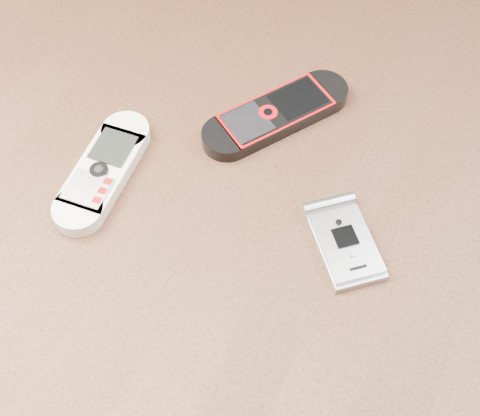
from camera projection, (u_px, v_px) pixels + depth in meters
name	position (u px, v px, depth m)	size (l,w,h in m)	color
table	(236.00, 268.00, 0.69)	(1.20, 0.80, 0.75)	black
nokia_white	(103.00, 171.00, 0.62)	(0.05, 0.14, 0.02)	white
nokia_black_red	(276.00, 114.00, 0.66)	(0.05, 0.16, 0.02)	black
motorola_razr	(345.00, 243.00, 0.58)	(0.05, 0.09, 0.01)	#B5B5BA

